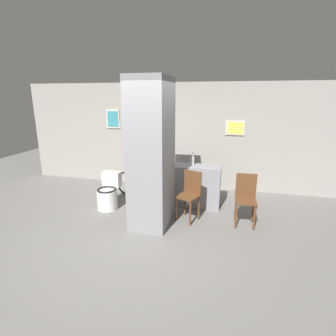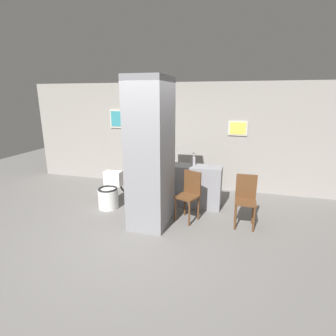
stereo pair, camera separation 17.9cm
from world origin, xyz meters
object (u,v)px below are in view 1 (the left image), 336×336
(chair_by_doorway, at_px, (246,197))
(chair_near_pillar, at_px, (190,193))
(toilet, at_px, (108,194))
(bottle_tall, at_px, (193,160))
(bicycle, at_px, (148,185))

(chair_by_doorway, bearing_deg, chair_near_pillar, -179.15)
(toilet, distance_m, chair_near_pillar, 1.75)
(toilet, distance_m, chair_by_doorway, 2.75)
(toilet, relative_size, chair_by_doorway, 0.77)
(chair_by_doorway, height_order, bottle_tall, bottle_tall)
(chair_near_pillar, relative_size, bottle_tall, 3.50)
(toilet, relative_size, bottle_tall, 2.71)
(chair_by_doorway, bearing_deg, bicycle, 158.07)
(bicycle, height_order, bottle_tall, bottle_tall)
(bottle_tall, bearing_deg, bicycle, 174.90)
(toilet, relative_size, chair_near_pillar, 0.77)
(chair_near_pillar, bearing_deg, chair_by_doorway, 24.68)
(chair_near_pillar, relative_size, chair_by_doorway, 1.00)
(bicycle, bearing_deg, chair_near_pillar, -37.34)
(chair_by_doorway, distance_m, bottle_tall, 1.36)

